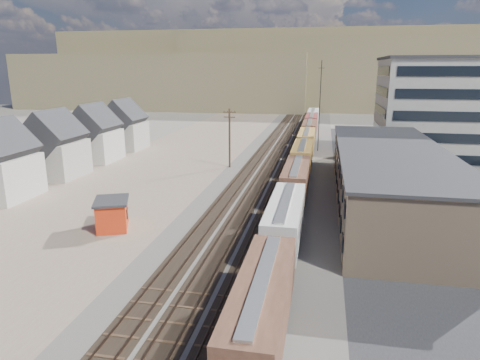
% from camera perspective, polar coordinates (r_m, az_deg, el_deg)
% --- Properties ---
extents(ground, '(300.00, 300.00, 0.00)m').
position_cam_1_polar(ground, '(32.86, -2.61, -15.38)').
color(ground, '#6B6356').
rests_on(ground, ground).
extents(ballast_bed, '(18.00, 200.00, 0.06)m').
position_cam_1_polar(ballast_bed, '(79.62, 5.86, 2.69)').
color(ballast_bed, '#4C4742').
rests_on(ballast_bed, ground).
extents(dirt_yard, '(24.00, 180.00, 0.03)m').
position_cam_1_polar(dirt_yard, '(74.58, -10.37, 1.70)').
color(dirt_yard, '#816A58').
rests_on(dirt_yard, ground).
extents(asphalt_lot, '(26.00, 120.00, 0.04)m').
position_cam_1_polar(asphalt_lot, '(66.48, 23.82, -0.92)').
color(asphalt_lot, '#232326').
rests_on(asphalt_lot, ground).
extents(rail_tracks, '(11.40, 200.00, 0.24)m').
position_cam_1_polar(rail_tracks, '(79.66, 5.47, 2.77)').
color(rail_tracks, black).
rests_on(rail_tracks, ground).
extents(freight_train, '(3.00, 119.74, 4.46)m').
position_cam_1_polar(freight_train, '(76.89, 8.60, 4.28)').
color(freight_train, black).
rests_on(freight_train, ground).
extents(warehouse, '(12.40, 40.40, 7.25)m').
position_cam_1_polar(warehouse, '(54.75, 19.24, 0.32)').
color(warehouse, tan).
rests_on(warehouse, ground).
extents(office_tower, '(22.60, 18.60, 18.45)m').
position_cam_1_polar(office_tower, '(85.52, 25.56, 8.44)').
color(office_tower, '#9E998E').
rests_on(office_tower, ground).
extents(utility_pole_north, '(2.20, 0.32, 10.00)m').
position_cam_1_polar(utility_pole_north, '(72.15, -1.40, 5.78)').
color(utility_pole_north, '#382619').
rests_on(utility_pole_north, ground).
extents(radio_mast, '(1.20, 0.16, 18.00)m').
position_cam_1_polar(radio_mast, '(87.92, 10.58, 9.65)').
color(radio_mast, black).
rests_on(radio_mast, ground).
extents(townhouse_row, '(8.15, 68.16, 10.47)m').
position_cam_1_polar(townhouse_row, '(67.70, -26.37, 2.83)').
color(townhouse_row, '#B7B2A8').
rests_on(townhouse_row, ground).
extents(hills_north, '(265.00, 80.00, 32.00)m').
position_cam_1_polar(hills_north, '(195.66, 9.34, 13.80)').
color(hills_north, brown).
rests_on(hills_north, ground).
extents(maintenance_shed, '(4.80, 5.35, 3.22)m').
position_cam_1_polar(maintenance_shed, '(46.97, -16.67, -4.34)').
color(maintenance_shed, red).
rests_on(maintenance_shed, ground).
extents(parked_car_blue, '(5.29, 4.49, 1.35)m').
position_cam_1_polar(parked_car_blue, '(83.50, 25.35, 2.36)').
color(parked_car_blue, navy).
rests_on(parked_car_blue, ground).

